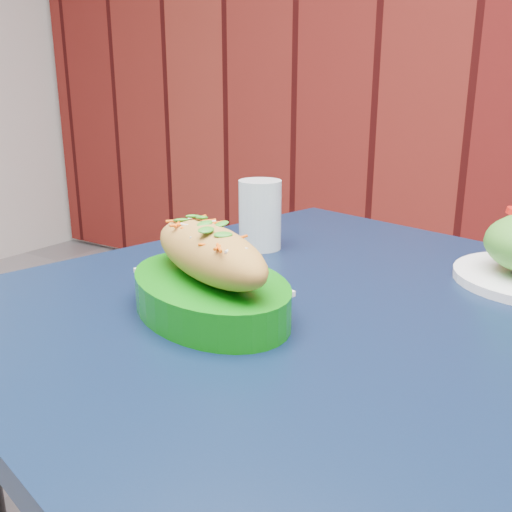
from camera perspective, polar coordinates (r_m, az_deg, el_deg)
The scene contains 3 objects.
cafe_table at distance 0.72m, azimuth 8.35°, elevation -11.53°, with size 0.96×0.96×0.75m.
banh_mi_basket at distance 0.65m, azimuth -4.66°, elevation -2.00°, with size 0.28×0.24×0.11m.
water_glass at distance 0.90m, azimuth 0.41°, elevation 4.14°, with size 0.07×0.07×0.11m, color silver.
Camera 1 is at (0.57, 0.60, 1.00)m, focal length 40.00 mm.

